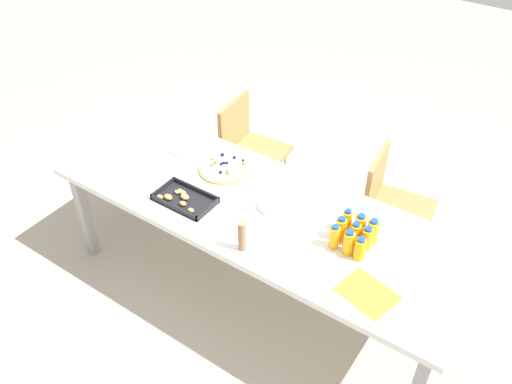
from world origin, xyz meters
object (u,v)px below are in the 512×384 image
(cardboard_tube, at_px, (242,236))
(juice_bottle_6, at_px, (360,249))
(paper_folder, at_px, (367,293))
(chair_near_right, at_px, (248,145))
(juice_bottle_5, at_px, (341,229))
(chair_near_left, at_px, (390,202))
(juice_bottle_2, at_px, (347,221))
(juice_bottle_7, at_px, (349,243))
(juice_bottle_8, at_px, (334,237))
(snack_tray, at_px, (184,199))
(juice_bottle_0, at_px, (372,232))
(juice_bottle_3, at_px, (367,239))
(fruit_pizza, at_px, (224,168))
(napkin_stack, at_px, (183,150))
(plate_stack, at_px, (274,205))
(juice_bottle_4, at_px, (355,235))
(party_table, at_px, (257,213))
(juice_bottle_1, at_px, (360,226))

(cardboard_tube, bearing_deg, juice_bottle_6, -152.05)
(juice_bottle_6, relative_size, paper_folder, 0.53)
(chair_near_right, xyz_separation_m, juice_bottle_5, (-1.09, 0.72, 0.30))
(chair_near_left, bearing_deg, juice_bottle_5, -9.43)
(juice_bottle_5, bearing_deg, juice_bottle_2, -88.70)
(juice_bottle_7, height_order, juice_bottle_8, juice_bottle_7)
(snack_tray, relative_size, cardboard_tube, 1.94)
(chair_near_left, relative_size, juice_bottle_2, 5.87)
(juice_bottle_8, relative_size, snack_tray, 0.41)
(juice_bottle_0, height_order, juice_bottle_8, juice_bottle_0)
(juice_bottle_3, bearing_deg, juice_bottle_7, 49.91)
(fruit_pizza, xyz_separation_m, napkin_stack, (0.34, -0.01, -0.00))
(chair_near_left, height_order, juice_bottle_5, juice_bottle_5)
(chair_near_right, relative_size, juice_bottle_5, 5.78)
(juice_bottle_0, xyz_separation_m, juice_bottle_2, (0.15, -0.00, -0.00))
(juice_bottle_6, relative_size, plate_stack, 0.77)
(chair_near_right, bearing_deg, juice_bottle_0, 57.33)
(snack_tray, bearing_deg, juice_bottle_2, -160.95)
(fruit_pizza, distance_m, napkin_stack, 0.34)
(juice_bottle_4, relative_size, juice_bottle_7, 1.00)
(party_table, relative_size, napkin_stack, 16.34)
(juice_bottle_2, height_order, juice_bottle_5, juice_bottle_5)
(juice_bottle_3, bearing_deg, plate_stack, -1.09)
(chair_near_left, relative_size, cardboard_tube, 4.67)
(chair_near_left, height_order, juice_bottle_4, juice_bottle_4)
(juice_bottle_3, distance_m, juice_bottle_5, 0.14)
(juice_bottle_5, height_order, fruit_pizza, juice_bottle_5)
(juice_bottle_0, relative_size, juice_bottle_6, 1.06)
(chair_near_right, distance_m, juice_bottle_4, 1.41)
(juice_bottle_3, bearing_deg, party_table, 2.76)
(party_table, xyz_separation_m, napkin_stack, (0.69, -0.18, 0.07))
(juice_bottle_5, relative_size, plate_stack, 0.80)
(juice_bottle_2, xyz_separation_m, cardboard_tube, (0.37, 0.42, 0.02))
(juice_bottle_5, bearing_deg, napkin_stack, -7.13)
(chair_near_left, bearing_deg, chair_near_right, -98.63)
(chair_near_left, bearing_deg, paper_folder, 7.40)
(juice_bottle_6, xyz_separation_m, juice_bottle_8, (0.14, -0.00, 0.00))
(juice_bottle_2, relative_size, plate_stack, 0.79)
(juice_bottle_7, height_order, fruit_pizza, juice_bottle_7)
(juice_bottle_7, relative_size, paper_folder, 0.56)
(party_table, xyz_separation_m, juice_bottle_2, (-0.51, -0.10, 0.13))
(juice_bottle_1, height_order, juice_bottle_4, juice_bottle_4)
(party_table, relative_size, juice_bottle_3, 16.81)
(juice_bottle_0, height_order, paper_folder, juice_bottle_0)
(party_table, bearing_deg, juice_bottle_4, -177.31)
(juice_bottle_2, height_order, plate_stack, juice_bottle_2)
(juice_bottle_8, xyz_separation_m, napkin_stack, (1.20, -0.22, -0.06))
(party_table, xyz_separation_m, plate_stack, (-0.08, -0.04, 0.07))
(party_table, xyz_separation_m, juice_bottle_7, (-0.59, 0.04, 0.13))
(juice_bottle_5, distance_m, cardboard_tube, 0.51)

